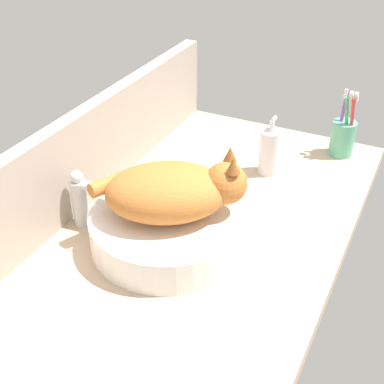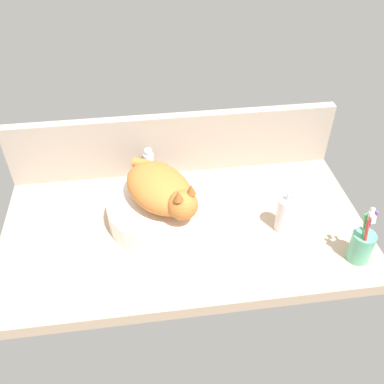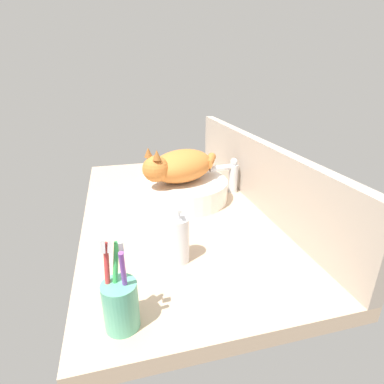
% 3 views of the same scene
% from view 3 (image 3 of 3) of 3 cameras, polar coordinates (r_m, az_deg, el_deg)
% --- Properties ---
extents(ground_plane, '(1.13, 0.62, 0.04)m').
position_cam_3_polar(ground_plane, '(1.05, -2.89, -4.02)').
color(ground_plane, tan).
extents(backsplash_panel, '(1.13, 0.04, 0.22)m').
position_cam_3_polar(backsplash_panel, '(1.09, 12.12, 4.00)').
color(backsplash_panel, '#AD9E8E').
rests_on(backsplash_panel, ground_plane).
extents(sink_basin, '(0.33, 0.33, 0.07)m').
position_cam_3_polar(sink_basin, '(1.10, -1.84, 0.45)').
color(sink_basin, white).
rests_on(sink_basin, ground_plane).
extents(cat, '(0.27, 0.30, 0.14)m').
position_cam_3_polar(cat, '(1.06, -2.41, 5.00)').
color(cat, '#CC7533').
rests_on(cat, sink_basin).
extents(faucet, '(0.04, 0.12, 0.14)m').
position_cam_3_polar(faucet, '(1.16, 7.38, 3.35)').
color(faucet, silver).
rests_on(faucet, ground_plane).
extents(soap_dispenser, '(0.05, 0.05, 0.15)m').
position_cam_3_polar(soap_dispenser, '(0.75, -2.60, -8.99)').
color(soap_dispenser, silver).
rests_on(soap_dispenser, ground_plane).
extents(toothbrush_cup, '(0.07, 0.07, 0.19)m').
position_cam_3_polar(toothbrush_cup, '(0.60, -13.50, -19.87)').
color(toothbrush_cup, '#5BB28E').
rests_on(toothbrush_cup, ground_plane).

